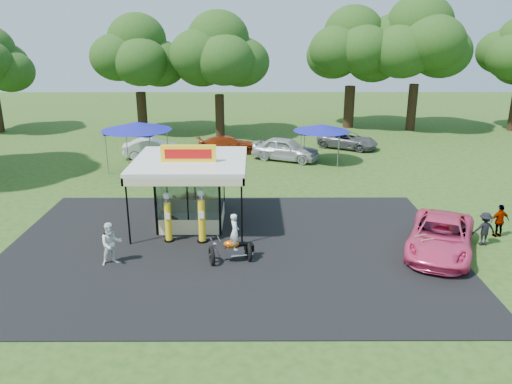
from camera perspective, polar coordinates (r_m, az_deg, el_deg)
ground at (r=20.74m, az=-3.30°, el=-8.78°), size 120.00×120.00×0.00m
asphalt_apron at (r=22.53m, az=-3.04°, el=-6.43°), size 20.00×14.00×0.04m
gas_station_kiosk at (r=24.85m, az=-7.39°, el=0.19°), size 5.40×5.40×4.18m
gas_pump_left at (r=23.13m, az=-10.03°, el=-2.99°), size 0.45×0.45×2.40m
gas_pump_right at (r=22.80m, az=-6.23°, el=-2.89°), size 0.48×0.48×2.58m
motorcycle at (r=20.99m, az=-2.62°, el=-5.80°), size 1.96×1.27×2.23m
spare_tires at (r=24.58m, az=-9.67°, el=-3.57°), size 0.99×0.81×0.80m
a_frame_sign at (r=22.28m, az=18.52°, el=-6.18°), size 0.67×0.73×1.09m
kiosk_car at (r=27.34m, az=-6.73°, el=-0.98°), size 2.82×1.13×0.96m
pink_sedan at (r=23.26m, az=20.36°, el=-4.76°), size 4.62×6.16×1.56m
spectator_west at (r=21.57m, az=-16.22°, el=-5.70°), size 1.12×1.03×1.85m
spectator_east_a at (r=24.84m, az=24.65°, el=-3.85°), size 1.02×0.60×1.56m
spectator_east_b at (r=26.11m, az=26.09°, el=-2.97°), size 0.99×0.56×1.60m
bg_car_a at (r=38.95m, az=-11.75°, el=4.94°), size 4.61×2.32×1.45m
bg_car_b at (r=39.41m, az=-3.18°, el=5.40°), size 5.15×3.22×1.39m
bg_car_c at (r=37.37m, az=3.41°, el=4.93°), size 5.39×3.82×1.70m
bg_car_d at (r=41.79m, az=10.44°, el=5.84°), size 5.36×4.43×1.36m
tent_west at (r=35.29m, az=-13.50°, el=7.29°), size 4.79×4.79×3.35m
tent_east at (r=36.59m, az=7.48°, el=7.26°), size 4.04×4.04×2.83m
oak_far_b at (r=47.86m, az=-13.30°, el=14.53°), size 8.85×8.85×10.55m
oak_far_c at (r=45.15m, az=-4.30°, el=14.84°), size 9.10×9.10×10.73m
oak_far_d at (r=50.35m, az=10.94°, el=15.37°), size 9.49×9.49×11.30m
oak_far_e at (r=50.39m, az=18.01°, el=15.52°), size 10.26×10.26×12.22m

